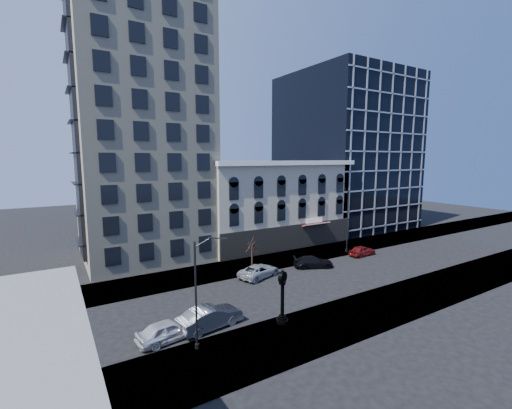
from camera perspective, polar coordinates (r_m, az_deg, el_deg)
ground at (r=33.74m, az=0.63°, el=-14.64°), size 160.00×160.00×0.00m
sidewalk_far at (r=40.31m, az=-5.48°, el=-10.79°), size 160.00×6.00×0.12m
sidewalk_near at (r=27.87m, az=9.89°, el=-19.69°), size 160.00×6.00×0.12m
cream_tower at (r=46.99m, az=-18.85°, el=15.26°), size 15.90×15.40×42.50m
victorian_row at (r=51.52m, az=2.66°, el=0.09°), size 22.60×11.19×12.50m
glass_office at (r=67.80m, az=14.60°, el=8.47°), size 20.00×20.15×28.00m
street_clock at (r=27.49m, az=4.42°, el=-15.40°), size 0.97×0.97×4.29m
street_lamp_near at (r=22.91m, az=-8.67°, el=-9.72°), size 1.90×0.98×7.80m
street_lamp_far at (r=46.96m, az=14.74°, el=0.17°), size 2.26×0.86×8.94m
bare_tree_near at (r=21.26m, az=-29.96°, el=-14.68°), size 3.85×3.85×6.61m
bare_tree_far at (r=40.49m, az=-0.67°, el=-6.35°), size 2.22×2.22×3.81m
warning_sign at (r=23.37m, az=-33.07°, el=-22.04°), size 0.76×0.06×2.32m
car_near_a at (r=26.54m, az=-14.51°, el=-19.64°), size 4.59×2.34×1.50m
car_near_b at (r=27.60m, az=-7.63°, el=-18.11°), size 5.35×2.55×1.69m
car_far_a at (r=37.82m, az=0.49°, el=-10.99°), size 5.52×3.79×1.40m
car_far_b at (r=41.54m, az=9.50°, el=-9.40°), size 5.05×3.65×1.36m
car_far_c at (r=47.83m, az=17.27°, el=-7.35°), size 4.06×1.78×1.36m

